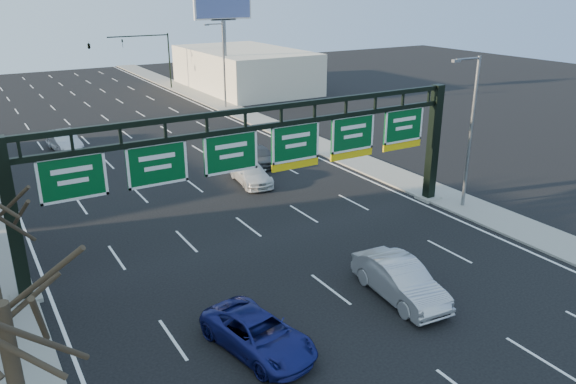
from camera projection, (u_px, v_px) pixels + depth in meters
ground at (358, 310)px, 23.30m from camera, size 160.00×160.00×0.00m
sidewalk_right at (332, 151)px, 45.54m from camera, size 3.00×120.00×0.12m
lane_markings at (183, 177)px, 39.39m from camera, size 21.60×120.00×0.01m
sign_gantry at (267, 156)px, 28.21m from camera, size 24.60×1.20×7.20m
building_right_distant at (244, 69)px, 72.30m from camera, size 12.00×20.00×5.00m
streetlight_near at (470, 125)px, 32.38m from camera, size 2.15×0.22×9.00m
streetlight_far at (223, 61)px, 59.73m from camera, size 2.15×0.22×9.00m
billboard_right at (223, 19)px, 63.58m from camera, size 7.00×0.50×12.00m
traffic_signal_mast at (120, 48)px, 68.39m from camera, size 10.16×0.54×7.00m
car_blue_suv at (258, 334)px, 20.55m from camera, size 3.17×5.25×1.36m
car_silver_sedan at (400, 280)px, 23.98m from camera, size 2.21×5.23×1.68m
car_white_wagon at (251, 173)px, 38.10m from camera, size 2.50×4.92×1.37m
car_grey_far at (260, 155)px, 42.04m from camera, size 2.24×4.32×1.41m
car_silver_distant at (64, 141)px, 45.33m from camera, size 2.20×5.20×1.67m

